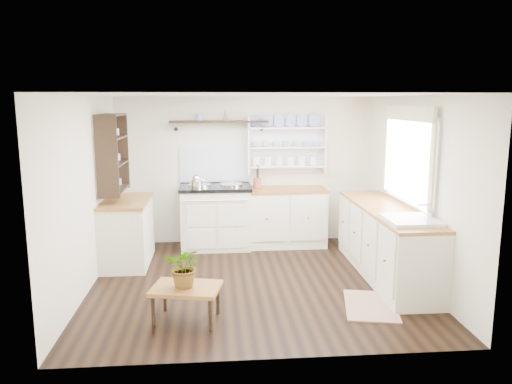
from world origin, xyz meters
TOP-DOWN VIEW (x-y plane):
  - floor at (0.00, 0.00)m, footprint 4.00×3.80m
  - wall_back at (0.00, 1.90)m, footprint 4.00×0.02m
  - wall_right at (2.00, 0.00)m, footprint 0.02×3.80m
  - wall_left at (-2.00, 0.00)m, footprint 0.02×3.80m
  - ceiling at (0.00, 0.00)m, footprint 4.00×3.80m
  - window at (1.95, 0.15)m, footprint 0.08×1.55m
  - aga_cooker at (-0.47, 1.57)m, footprint 1.08×0.75m
  - back_cabinets at (0.60, 1.60)m, footprint 1.27×0.63m
  - right_cabinets at (1.70, 0.10)m, footprint 0.62×2.43m
  - belfast_sink at (1.70, -0.65)m, footprint 0.55×0.60m
  - left_cabinets at (-1.70, 0.90)m, footprint 0.62×1.13m
  - plate_rack at (0.65, 1.86)m, footprint 1.20×0.22m
  - high_shelf at (-0.40, 1.78)m, footprint 1.50×0.29m
  - left_shelving at (-1.84, 0.90)m, footprint 0.28×0.80m
  - kettle at (-0.75, 1.45)m, footprint 0.18×0.18m
  - utensil_crock at (0.18, 1.68)m, footprint 0.12×0.12m
  - center_table at (-0.79, -1.05)m, footprint 0.77×0.62m
  - potted_plant at (-0.79, -1.05)m, footprint 0.44×0.40m
  - floor_rug at (1.21, -0.86)m, footprint 0.71×0.95m

SIDE VIEW (x-z plane):
  - floor at x=0.00m, z-range -0.01..0.01m
  - floor_rug at x=1.21m, z-range 0.00..0.02m
  - center_table at x=-0.79m, z-range 0.14..0.51m
  - right_cabinets at x=1.70m, z-range 0.01..0.91m
  - left_cabinets at x=-1.70m, z-range 0.01..0.91m
  - back_cabinets at x=0.60m, z-range 0.01..0.91m
  - aga_cooker at x=-0.47m, z-range -0.01..0.99m
  - potted_plant at x=-0.79m, z-range 0.37..0.80m
  - belfast_sink at x=1.70m, z-range 0.58..1.03m
  - utensil_crock at x=0.18m, z-range 0.91..1.05m
  - kettle at x=-0.75m, z-range 0.93..1.15m
  - wall_back at x=0.00m, z-range 0.00..2.30m
  - wall_right at x=2.00m, z-range 0.00..2.30m
  - wall_left at x=-2.00m, z-range 0.00..2.30m
  - left_shelving at x=-1.84m, z-range 1.02..2.08m
  - plate_rack at x=0.65m, z-range 1.11..2.01m
  - window at x=1.95m, z-range 0.95..2.17m
  - high_shelf at x=-0.40m, z-range 1.83..1.99m
  - ceiling at x=0.00m, z-range 2.29..2.30m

